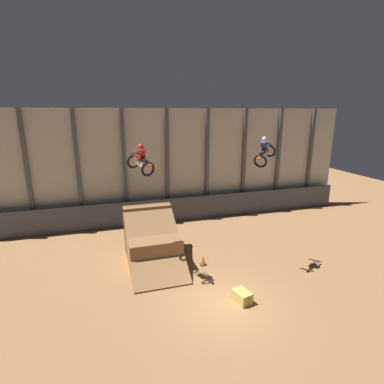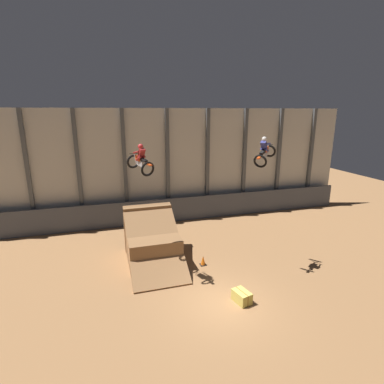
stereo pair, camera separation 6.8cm
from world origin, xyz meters
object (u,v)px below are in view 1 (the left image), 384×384
object	(u,v)px
dirt_ramp	(152,242)
rider_bike_left_air	(141,161)
rider_bike_right_air	(265,152)
traffic_cone_near_ramp	(203,261)
hay_bale_trackside	(242,297)

from	to	relation	value
dirt_ramp	rider_bike_left_air	world-z (taller)	rider_bike_left_air
rider_bike_right_air	traffic_cone_near_ramp	size ratio (longest dim) A/B	2.98
rider_bike_right_air	hay_bale_trackside	size ratio (longest dim) A/B	1.70
rider_bike_left_air	rider_bike_right_air	size ratio (longest dim) A/B	1.06
rider_bike_left_air	hay_bale_trackside	xyz separation A→B (m)	(4.07, -3.56, -6.15)
rider_bike_right_air	dirt_ramp	bearing A→B (deg)	-155.97
rider_bike_right_air	traffic_cone_near_ramp	world-z (taller)	rider_bike_right_air
traffic_cone_near_ramp	hay_bale_trackside	size ratio (longest dim) A/B	0.57
dirt_ramp	rider_bike_left_air	size ratio (longest dim) A/B	2.86
dirt_ramp	rider_bike_right_air	distance (m)	8.53
dirt_ramp	traffic_cone_near_ramp	world-z (taller)	dirt_ramp
traffic_cone_near_ramp	rider_bike_right_air	bearing A→B (deg)	-18.60
hay_bale_trackside	rider_bike_right_air	bearing A→B (deg)	50.03
rider_bike_left_air	rider_bike_right_air	bearing A→B (deg)	-28.98
hay_bale_trackside	rider_bike_left_air	bearing A→B (deg)	138.83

